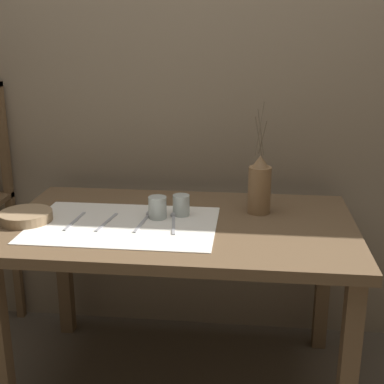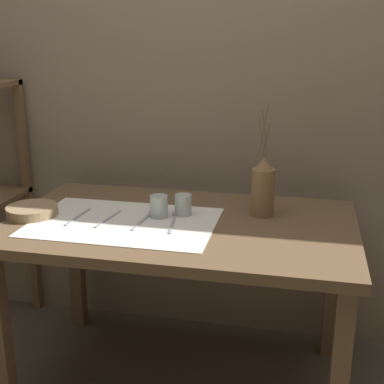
{
  "view_description": "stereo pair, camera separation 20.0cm",
  "coord_description": "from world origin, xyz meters",
  "views": [
    {
      "loc": [
        0.26,
        -1.9,
        1.43
      ],
      "look_at": [
        0.05,
        0.0,
        0.84
      ],
      "focal_mm": 50.0,
      "sensor_mm": 36.0,
      "label": 1
    },
    {
      "loc": [
        0.45,
        -1.87,
        1.43
      ],
      "look_at": [
        0.05,
        0.0,
        0.84
      ],
      "focal_mm": 50.0,
      "sensor_mm": 36.0,
      "label": 2
    }
  ],
  "objects": [
    {
      "name": "ground_plane",
      "position": [
        0.0,
        0.0,
        0.0
      ],
      "size": [
        12.0,
        12.0,
        0.0
      ],
      "primitive_type": "plane",
      "color": "brown"
    },
    {
      "name": "stone_wall_back",
      "position": [
        0.0,
        0.51,
        1.2
      ],
      "size": [
        7.0,
        0.06,
        2.4
      ],
      "color": "gray",
      "rests_on": "ground_plane"
    },
    {
      "name": "wooden_table",
      "position": [
        0.0,
        0.0,
        0.63
      ],
      "size": [
        1.33,
        0.79,
        0.72
      ],
      "color": "brown",
      "rests_on": "ground_plane"
    },
    {
      "name": "linen_cloth",
      "position": [
        -0.21,
        -0.06,
        0.72
      ],
      "size": [
        0.7,
        0.47,
        0.0
      ],
      "color": "white",
      "rests_on": "wooden_table"
    },
    {
      "name": "pitcher_with_flowers",
      "position": [
        0.3,
        0.14,
        0.83
      ],
      "size": [
        0.09,
        0.09,
        0.44
      ],
      "color": "olive",
      "rests_on": "wooden_table"
    },
    {
      "name": "wooden_bowl",
      "position": [
        -0.59,
        -0.06,
        0.74
      ],
      "size": [
        0.2,
        0.2,
        0.04
      ],
      "color": "#9E7F5B",
      "rests_on": "wooden_table"
    },
    {
      "name": "glass_tumbler_near",
      "position": [
        -0.09,
        0.02,
        0.76
      ],
      "size": [
        0.07,
        0.07,
        0.09
      ],
      "color": "#B7C1BC",
      "rests_on": "wooden_table"
    },
    {
      "name": "glass_tumbler_far",
      "position": [
        -0.01,
        0.07,
        0.76
      ],
      "size": [
        0.07,
        0.07,
        0.08
      ],
      "color": "#B7C1BC",
      "rests_on": "wooden_table"
    },
    {
      "name": "fork_outer",
      "position": [
        -0.4,
        -0.05,
        0.72
      ],
      "size": [
        0.03,
        0.2,
        0.0
      ],
      "color": "#A8A8AD",
      "rests_on": "wooden_table"
    },
    {
      "name": "knife_center",
      "position": [
        -0.27,
        -0.05,
        0.72
      ],
      "size": [
        0.04,
        0.2,
        0.0
      ],
      "color": "#A8A8AD",
      "rests_on": "wooden_table"
    },
    {
      "name": "spoon_outer",
      "position": [
        -0.13,
        0.01,
        0.72
      ],
      "size": [
        0.04,
        0.21,
        0.02
      ],
      "color": "#A8A8AD",
      "rests_on": "wooden_table"
    },
    {
      "name": "spoon_inner",
      "position": [
        -0.03,
        0.01,
        0.72
      ],
      "size": [
        0.05,
        0.21,
        0.02
      ],
      "color": "#A8A8AD",
      "rests_on": "wooden_table"
    }
  ]
}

